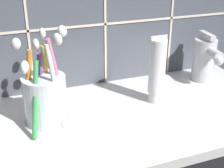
% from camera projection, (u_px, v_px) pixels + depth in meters
% --- Properties ---
extents(sink_counter, '(0.72, 0.34, 0.02)m').
position_uv_depth(sink_counter, '(124.00, 118.00, 0.66)').
color(sink_counter, silver).
rests_on(sink_counter, ground).
extents(tile_wall_backsplash, '(0.82, 0.02, 0.45)m').
position_uv_depth(tile_wall_backsplash, '(96.00, 1.00, 0.71)').
color(tile_wall_backsplash, '#4C515B').
rests_on(tile_wall_backsplash, ground).
extents(toothbrush_cup, '(0.11, 0.14, 0.19)m').
position_uv_depth(toothbrush_cup, '(45.00, 96.00, 0.60)').
color(toothbrush_cup, silver).
rests_on(toothbrush_cup, sink_counter).
extents(toothpaste_tube, '(0.04, 0.04, 0.15)m').
position_uv_depth(toothpaste_tube, '(157.00, 70.00, 0.67)').
color(toothpaste_tube, white).
rests_on(toothpaste_tube, sink_counter).
extents(sink_faucet, '(0.06, 0.11, 0.12)m').
position_uv_depth(sink_faucet, '(205.00, 59.00, 0.79)').
color(sink_faucet, silver).
rests_on(sink_faucet, sink_counter).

